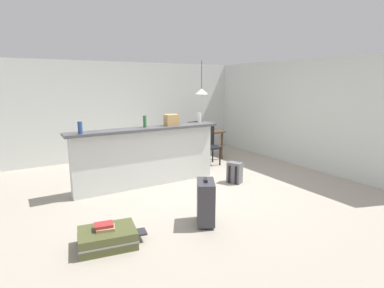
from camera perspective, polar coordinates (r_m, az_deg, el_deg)
The scene contains 17 objects.
ground_plane at distance 6.04m, azimuth -0.14°, elevation -8.02°, with size 13.00×13.00×0.05m, color #ADA393.
wall_back at distance 8.49m, azimuth -10.78°, elevation 6.30°, with size 6.60×0.10×2.50m, color silver.
wall_right at distance 7.93m, azimuth 18.09°, elevation 5.59°, with size 0.10×6.00×2.50m, color silver.
partition_half_wall at distance 5.96m, azimuth -8.34°, elevation -2.65°, with size 2.80×0.20×1.10m, color silver.
bar_countertop at distance 5.85m, azimuth -8.50°, elevation 2.80°, with size 2.96×0.40×0.05m, color #4C4C51.
bottle_blue at distance 5.39m, azimuth -20.10°, elevation 2.87°, with size 0.08×0.08×0.21m, color #284C89.
bottle_green at distance 5.86m, azimuth -8.78°, elevation 4.17°, with size 0.06×0.06×0.22m, color #2D6B38.
bottle_white at distance 6.46m, azimuth 1.35°, elevation 4.91°, with size 0.07×0.07×0.21m, color silver.
grocery_bag at distance 6.05m, azimuth -3.84°, elevation 4.49°, with size 0.26×0.18×0.22m, color tan.
dining_table at distance 7.95m, azimuth 1.32°, elevation 1.77°, with size 1.10×0.80×0.74m.
dining_chair_near_partition at distance 7.50m, azimuth 3.21°, elevation 0.14°, with size 0.41×0.41×0.93m.
dining_chair_far_side at distance 8.48m, azimuth -0.25°, elevation 1.49°, with size 0.49×0.49×0.93m.
pendant_lamp at distance 7.81m, azimuth 1.78°, elevation 9.78°, with size 0.34×0.34×0.86m.
suitcase_flat_olive at distance 4.07m, azimuth -15.40°, elevation -16.48°, with size 0.87×0.60×0.22m.
suitcase_upright_charcoal at distance 4.41m, azimuth 2.56°, elevation -10.66°, with size 0.43×0.50×0.67m.
backpack_grey at distance 6.22m, azimuth 7.97°, elevation -5.34°, with size 0.32×0.33×0.42m.
book_stack at distance 4.02m, azimuth -15.94°, elevation -14.56°, with size 0.26×0.23×0.07m.
Camera 1 is at (-2.90, -4.89, 2.00)m, focal length 28.68 mm.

